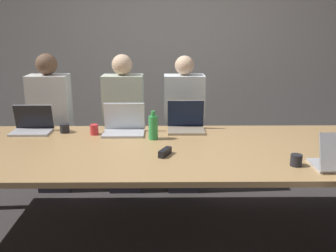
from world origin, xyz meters
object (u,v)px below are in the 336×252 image
at_px(stapler, 165,152).
at_px(cup_near_right, 296,160).
at_px(person_far_left, 52,126).
at_px(cup_far_left, 65,128).
at_px(bottle_far_midleft, 153,127).
at_px(laptop_far_midleft, 124,125).
at_px(laptop_far_center, 186,122).
at_px(laptop_far_left, 32,124).
at_px(person_far_midleft, 124,127).
at_px(person_far_center, 184,127).
at_px(cup_far_midleft, 94,130).

bearing_deg(stapler, cup_near_right, 11.01).
xyz_separation_m(person_far_left, cup_far_left, (0.27, -0.49, 0.11)).
xyz_separation_m(cup_near_right, bottle_far_midleft, (-0.99, 0.62, 0.06)).
relative_size(person_far_left, laptop_far_midleft, 3.89).
distance_m(cup_far_left, bottle_far_midleft, 0.82).
height_order(bottle_far_midleft, laptop_far_center, laptop_far_center).
xyz_separation_m(laptop_far_left, person_far_midleft, (0.77, 0.45, -0.15)).
bearing_deg(cup_far_left, person_far_left, 118.57).
xyz_separation_m(laptop_far_midleft, stapler, (0.36, -0.60, -0.05)).
relative_size(cup_near_right, person_far_center, 0.06).
relative_size(cup_near_right, person_far_left, 0.06).
xyz_separation_m(cup_near_right, person_far_center, (-0.70, 1.30, -0.13)).
xyz_separation_m(person_far_left, bottle_far_midleft, (1.06, -0.70, 0.18)).
xyz_separation_m(laptop_far_center, person_far_center, (0.00, 0.40, -0.16)).
relative_size(laptop_far_left, laptop_far_midleft, 0.95).
distance_m(cup_near_right, cup_far_midleft, 1.69).
bearing_deg(laptop_far_left, cup_near_right, -22.33).
relative_size(person_far_midleft, person_far_center, 1.01).
relative_size(bottle_far_midleft, person_far_center, 0.17).
bearing_deg(person_far_center, stapler, -100.21).
bearing_deg(person_far_left, laptop_far_midleft, -32.26).
relative_size(cup_far_midleft, bottle_far_midleft, 0.38).
distance_m(cup_far_midleft, laptop_far_center, 0.82).
relative_size(person_far_left, laptop_far_center, 4.27).
distance_m(laptop_far_midleft, person_far_center, 0.76).
xyz_separation_m(person_far_left, laptop_far_center, (1.35, -0.42, 0.15)).
bearing_deg(cup_far_midleft, bottle_far_midleft, -15.05).
distance_m(person_far_left, laptop_far_midleft, 0.96).
height_order(laptop_far_left, laptop_far_center, laptop_far_center).
height_order(laptop_far_midleft, stapler, laptop_far_midleft).
distance_m(laptop_far_left, person_far_left, 0.49).
relative_size(cup_near_right, laptop_far_midleft, 0.22).
distance_m(cup_far_midleft, bottle_far_midleft, 0.54).
distance_m(cup_far_left, person_far_midleft, 0.68).
height_order(person_far_left, laptop_far_center, person_far_left).
relative_size(cup_far_left, cup_far_midleft, 0.91).
relative_size(laptop_far_left, person_far_midleft, 0.24).
bearing_deg(bottle_far_midleft, laptop_far_center, 43.82).
xyz_separation_m(laptop_far_left, laptop_far_midleft, (0.82, -0.04, 0.01)).
distance_m(cup_near_right, person_far_left, 2.45).
xyz_separation_m(bottle_far_midleft, stapler, (0.10, -0.41, -0.08)).
bearing_deg(person_far_midleft, cup_near_right, -44.88).
height_order(cup_near_right, person_far_left, person_far_left).
xyz_separation_m(laptop_far_midleft, laptop_far_center, (0.55, 0.08, 0.00)).
distance_m(laptop_far_left, cup_far_left, 0.29).
bearing_deg(person_far_midleft, cup_far_left, -135.08).
xyz_separation_m(laptop_far_left, bottle_far_midleft, (1.09, -0.23, 0.03)).
relative_size(person_far_left, person_far_midleft, 1.01).
bearing_deg(person_far_midleft, laptop_far_center, -33.56).
height_order(laptop_far_midleft, laptop_far_center, laptop_far_center).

